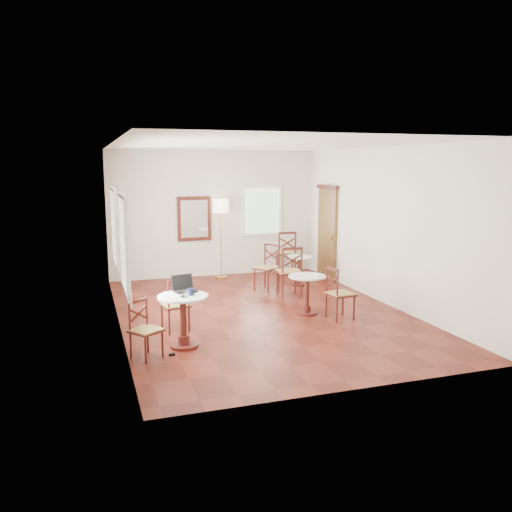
{
  "coord_description": "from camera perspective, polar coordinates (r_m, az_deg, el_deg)",
  "views": [
    {
      "loc": [
        -2.99,
        -8.76,
        2.65
      ],
      "look_at": [
        0.0,
        0.3,
        1.0
      ],
      "focal_mm": 36.9,
      "sensor_mm": 36.0,
      "label": 1
    }
  ],
  "objects": [
    {
      "name": "floor_lamp",
      "position": [
        12.34,
        -3.85,
        4.87
      ],
      "size": [
        0.36,
        0.36,
        1.88
      ],
      "color": "#BF8C3F",
      "rests_on": "ground"
    },
    {
      "name": "navy_mug",
      "position": [
        7.73,
        -7.09,
        -3.87
      ],
      "size": [
        0.13,
        0.09,
        0.1
      ],
      "color": "black",
      "rests_on": "cafe_table_near"
    },
    {
      "name": "chair_back_a",
      "position": [
        12.97,
        3.29,
        0.39
      ],
      "size": [
        0.59,
        0.59,
        1.06
      ],
      "rotation": [
        0.0,
        0.0,
        2.91
      ],
      "color": "#4C1813",
      "rests_on": "ground"
    },
    {
      "name": "room_shell",
      "position": [
        9.53,
        -0.3,
        5.23
      ],
      "size": [
        5.02,
        7.02,
        3.01
      ],
      "color": "silver",
      "rests_on": "ground"
    },
    {
      "name": "cafe_table_back",
      "position": [
        11.79,
        4.7,
        -1.22
      ],
      "size": [
        0.61,
        0.61,
        0.65
      ],
      "color": "#4C1813",
      "rests_on": "ground"
    },
    {
      "name": "water_glass",
      "position": [
        7.57,
        -7.62,
        -4.15
      ],
      "size": [
        0.07,
        0.07,
        0.11
      ],
      "primitive_type": "cylinder",
      "color": "white",
      "rests_on": "cafe_table_near"
    },
    {
      "name": "power_adapter",
      "position": [
        7.64,
        -9.11,
        -10.49
      ],
      "size": [
        0.09,
        0.05,
        0.03
      ],
      "primitive_type": "cube",
      "color": "black",
      "rests_on": "ground"
    },
    {
      "name": "cafe_table_near",
      "position": [
        7.82,
        -7.89,
        -6.37
      ],
      "size": [
        0.74,
        0.74,
        0.78
      ],
      "color": "#4C1813",
      "rests_on": "ground"
    },
    {
      "name": "ground",
      "position": [
        9.63,
        0.56,
        -6.16
      ],
      "size": [
        7.0,
        7.0,
        0.0
      ],
      "primitive_type": "plane",
      "color": "#55170E",
      "rests_on": "ground"
    },
    {
      "name": "cafe_table_mid",
      "position": [
        9.5,
        5.54,
        -3.71
      ],
      "size": [
        0.67,
        0.67,
        0.71
      ],
      "color": "#4C1813",
      "rests_on": "ground"
    },
    {
      "name": "chair_near_a",
      "position": [
        8.57,
        -8.72,
        -5.24
      ],
      "size": [
        0.48,
        0.48,
        0.89
      ],
      "rotation": [
        0.0,
        0.0,
        3.35
      ],
      "color": "#4C1813",
      "rests_on": "ground"
    },
    {
      "name": "chair_near_b",
      "position": [
        7.51,
        -11.94,
        -7.81
      ],
      "size": [
        0.52,
        0.52,
        0.81
      ],
      "rotation": [
        0.0,
        0.0,
        0.6
      ],
      "color": "#4C1813",
      "rests_on": "ground"
    },
    {
      "name": "chair_mid_b",
      "position": [
        9.24,
        8.99,
        -4.02
      ],
      "size": [
        0.47,
        0.47,
        0.92
      ],
      "rotation": [
        0.0,
        0.0,
        1.67
      ],
      "color": "#4C1813",
      "rests_on": "ground"
    },
    {
      "name": "mouse",
      "position": [
        7.63,
        -7.9,
        -4.33
      ],
      "size": [
        0.11,
        0.09,
        0.03
      ],
      "primitive_type": "ellipsoid",
      "rotation": [
        0.0,
        0.0,
        -0.36
      ],
      "color": "black",
      "rests_on": "cafe_table_near"
    },
    {
      "name": "chair_back_b",
      "position": [
        11.3,
        1.24,
        -1.21
      ],
      "size": [
        0.63,
        0.63,
        0.99
      ],
      "rotation": [
        0.0,
        0.0,
        -0.98
      ],
      "color": "#4C1813",
      "rests_on": "ground"
    },
    {
      "name": "chair_mid_a",
      "position": [
        10.71,
        3.67,
        -1.68
      ],
      "size": [
        0.52,
        0.52,
        1.04
      ],
      "rotation": [
        0.0,
        0.0,
        3.06
      ],
      "color": "#4C1813",
      "rests_on": "ground"
    },
    {
      "name": "laptop",
      "position": [
        8.0,
        -7.81,
        -3.37
      ],
      "size": [
        0.38,
        0.34,
        0.24
      ],
      "rotation": [
        0.0,
        0.0,
        0.21
      ],
      "color": "black",
      "rests_on": "cafe_table_near"
    }
  ]
}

